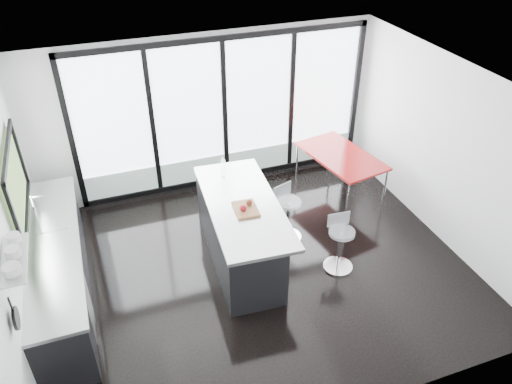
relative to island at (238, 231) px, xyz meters
name	(u,v)px	position (x,y,z in m)	size (l,w,h in m)	color
floor	(257,268)	(0.16, -0.34, -0.49)	(6.00, 5.00, 0.00)	black
ceiling	(257,90)	(0.16, -0.34, 2.31)	(6.00, 5.00, 0.00)	white
wall_back	(223,119)	(0.43, 2.12, 0.78)	(6.00, 0.09, 2.80)	silver
wall_front	(348,329)	(0.16, -2.84, 0.91)	(6.00, 0.00, 2.80)	silver
wall_left	(13,214)	(-2.81, -0.07, 1.07)	(0.26, 5.00, 2.80)	silver
wall_right	(445,152)	(3.16, -0.34, 0.91)	(0.00, 5.00, 2.80)	silver
counter_cabinets	(59,270)	(-2.51, 0.05, -0.03)	(0.69, 3.24, 1.36)	black
island	(238,231)	(0.00, 0.00, 0.00)	(1.16, 2.44, 1.26)	black
bar_stool_near	(340,249)	(1.30, -0.73, -0.15)	(0.43, 0.43, 0.69)	silver
bar_stool_far	(288,219)	(0.87, 0.17, -0.13)	(0.45, 0.45, 0.72)	silver
red_table	(339,176)	(2.18, 0.97, -0.07)	(0.89, 1.56, 0.84)	maroon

